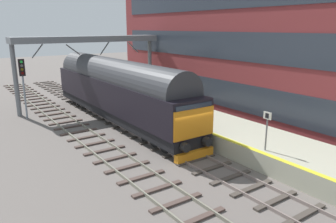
% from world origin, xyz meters
% --- Properties ---
extents(ground_plane, '(140.00, 140.00, 0.00)m').
position_xyz_m(ground_plane, '(0.00, 0.00, 0.00)').
color(ground_plane, '#68605B').
rests_on(ground_plane, ground).
extents(track_main, '(2.50, 60.00, 0.15)m').
position_xyz_m(track_main, '(0.00, 0.00, 0.05)').
color(track_main, gray).
rests_on(track_main, ground).
extents(track_adjacent_west, '(2.50, 60.00, 0.15)m').
position_xyz_m(track_adjacent_west, '(-3.45, -0.00, 0.06)').
color(track_adjacent_west, gray).
rests_on(track_adjacent_west, ground).
extents(station_platform, '(4.00, 44.00, 1.01)m').
position_xyz_m(station_platform, '(3.60, 0.00, 0.50)').
color(station_platform, '#B5B59C').
rests_on(station_platform, ground).
extents(station_building, '(4.34, 34.37, 10.79)m').
position_xyz_m(station_building, '(9.16, 2.33, 5.40)').
color(station_building, maroon).
rests_on(station_building, ground).
extents(diesel_locomotive, '(2.74, 18.55, 4.68)m').
position_xyz_m(diesel_locomotive, '(0.00, 8.01, 2.48)').
color(diesel_locomotive, black).
rests_on(diesel_locomotive, ground).
extents(signal_post_near, '(0.44, 0.22, 4.61)m').
position_xyz_m(signal_post_near, '(-5.54, 12.58, 3.01)').
color(signal_post_near, gray).
rests_on(signal_post_near, ground).
extents(platform_number_sign, '(0.10, 0.44, 1.95)m').
position_xyz_m(platform_number_sign, '(2.13, -4.01, 2.30)').
color(platform_number_sign, slate).
rests_on(platform_number_sign, station_platform).
extents(overhead_footbridge, '(12.75, 2.00, 6.17)m').
position_xyz_m(overhead_footbridge, '(0.33, 13.84, 5.60)').
color(overhead_footbridge, slate).
rests_on(overhead_footbridge, ground).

